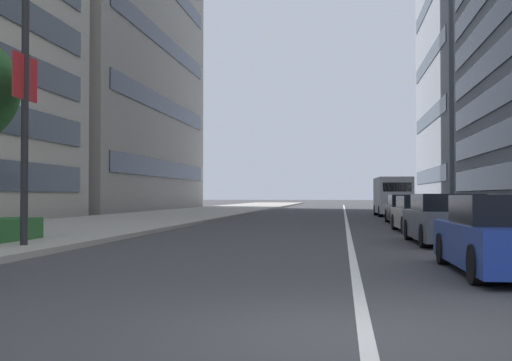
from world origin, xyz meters
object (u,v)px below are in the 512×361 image
object	(u,v)px
car_lead_in_lane	(445,220)
delivery_van_ahead	(393,196)
street_lamp_with_banners	(36,34)
car_mid_block_traffic	(422,215)
car_approaching_light	(407,210)
car_following_behind	(508,238)

from	to	relation	value
car_lead_in_lane	delivery_van_ahead	size ratio (longest dim) A/B	0.82
car_lead_in_lane	street_lamp_with_banners	xyz separation A→B (m)	(-3.84, 10.30, 4.64)
car_mid_block_traffic	delivery_van_ahead	bearing A→B (deg)	-3.57
car_approaching_light	car_mid_block_traffic	bearing A→B (deg)	178.21
car_approaching_light	car_lead_in_lane	bearing A→B (deg)	178.29
car_following_behind	delivery_van_ahead	size ratio (longest dim) A/B	0.81
delivery_van_ahead	car_lead_in_lane	bearing A→B (deg)	177.59
car_approaching_light	street_lamp_with_banners	bearing A→B (deg)	148.73
street_lamp_with_banners	delivery_van_ahead	bearing A→B (deg)	-20.08
car_following_behind	delivery_van_ahead	distance (m)	32.81
car_approaching_light	delivery_van_ahead	size ratio (longest dim) A/B	0.80
car_lead_in_lane	delivery_van_ahead	distance (m)	25.50
car_approaching_light	street_lamp_with_banners	xyz separation A→B (m)	(-17.85, 10.55, 4.64)
car_lead_in_lane	street_lamp_with_banners	world-z (taller)	street_lamp_with_banners
car_lead_in_lane	street_lamp_with_banners	bearing A→B (deg)	108.47
car_following_behind	street_lamp_with_banners	bearing A→B (deg)	70.38
car_mid_block_traffic	delivery_van_ahead	size ratio (longest dim) A/B	0.76
car_lead_in_lane	car_approaching_light	bearing A→B (deg)	-2.99
car_following_behind	car_lead_in_lane	xyz separation A→B (m)	(7.32, -0.04, 0.03)
delivery_van_ahead	street_lamp_with_banners	xyz separation A→B (m)	(-29.32, 10.72, 3.95)
car_approaching_light	delivery_van_ahead	distance (m)	11.50
car_approaching_light	street_lamp_with_banners	size ratio (longest dim) A/B	0.52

